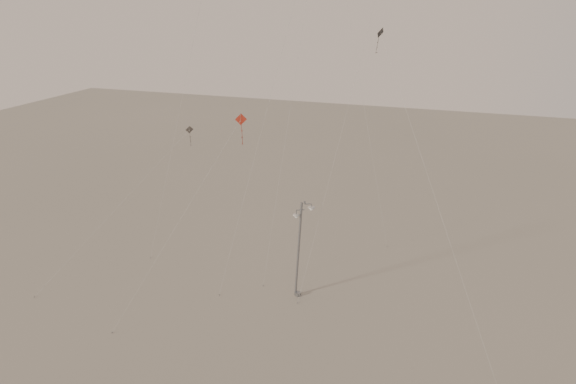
% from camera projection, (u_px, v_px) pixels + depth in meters
% --- Properties ---
extents(ground, '(160.00, 160.00, 0.00)m').
position_uv_depth(ground, '(263.00, 348.00, 30.33)').
color(ground, gray).
rests_on(ground, ground).
extents(street_lamp, '(1.53, 0.96, 8.31)m').
position_uv_depth(street_lamp, '(300.00, 247.00, 34.06)').
color(street_lamp, gray).
rests_on(street_lamp, ground).
extents(kite_1, '(4.35, 8.95, 23.73)m').
position_uv_depth(kite_1, '(280.00, 60.00, 33.79)').
color(kite_1, '#35302C').
rests_on(kite_1, ground).
extents(kite_3, '(9.37, 4.03, 15.55)m').
position_uv_depth(kite_3, '(212.00, 169.00, 27.70)').
color(kite_3, maroon).
rests_on(kite_3, ground).
extents(kite_4, '(10.18, 10.94, 20.06)m').
position_uv_depth(kite_4, '(410.00, 123.00, 28.57)').
color(kite_4, '#35302C').
rests_on(kite_4, ground).
extents(kite_6, '(10.01, 9.80, 12.33)m').
position_uv_depth(kite_6, '(154.00, 169.00, 36.40)').
color(kite_6, '#35302C').
rests_on(kite_6, ground).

